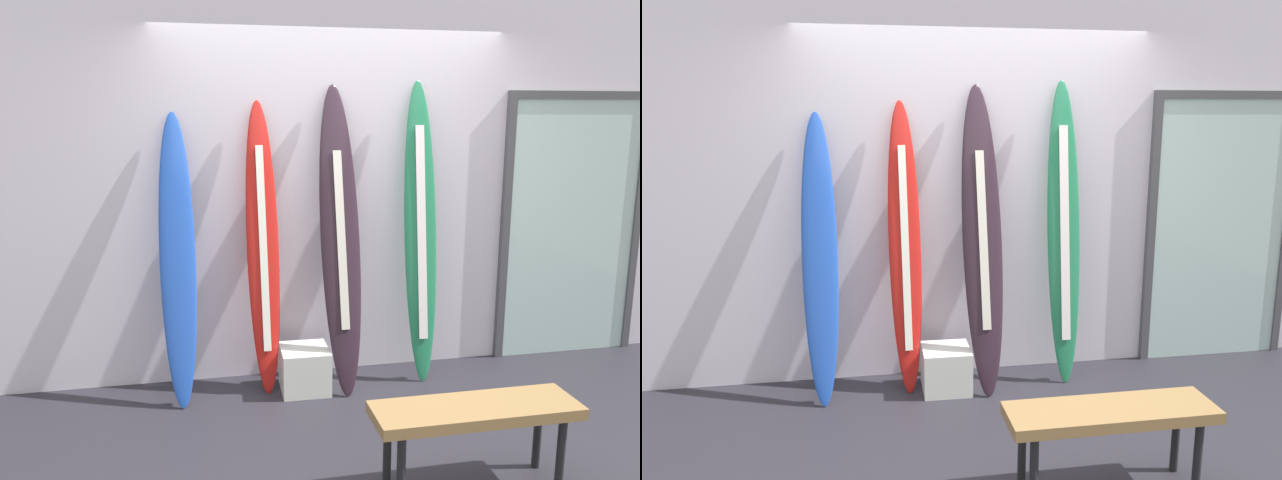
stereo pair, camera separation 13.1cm
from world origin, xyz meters
The scene contains 9 objects.
ground centered at (0.00, 0.00, -0.02)m, with size 8.00×8.00×0.04m, color #28272E.
wall_back centered at (0.00, 1.30, 1.40)m, with size 7.20×0.20×2.80m, color silver.
surfboard_cobalt centered at (-1.11, 0.94, 0.95)m, with size 0.24×0.47×1.94m.
surfboard_crimson centered at (-0.54, 1.00, 1.01)m, with size 0.24×0.38×2.01m.
surfboard_charcoal centered at (-0.01, 0.92, 1.06)m, with size 0.30×0.54×2.12m.
surfboard_emerald centered at (0.60, 0.98, 1.06)m, with size 0.24×0.35×2.15m.
display_block_left centered at (-0.27, 0.88, 0.15)m, with size 0.34×0.34×0.31m.
glass_door centered at (1.93, 1.18, 1.08)m, with size 1.21×0.06×2.09m.
bench centered at (0.38, -0.45, 0.40)m, with size 1.07×0.32×0.46m.
Camera 2 is at (-0.84, -3.14, 1.91)m, focal length 34.50 mm.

